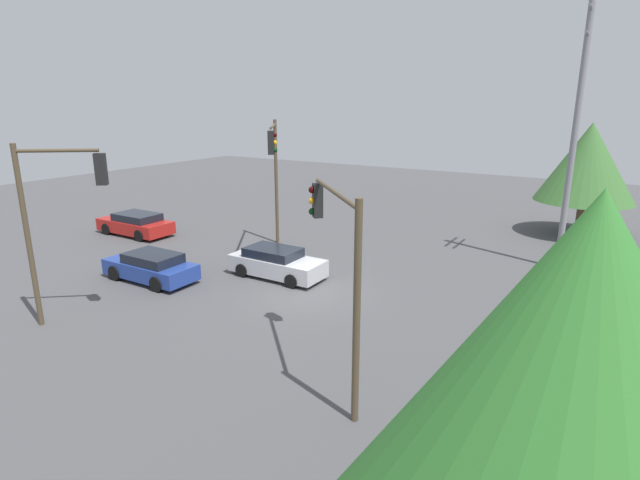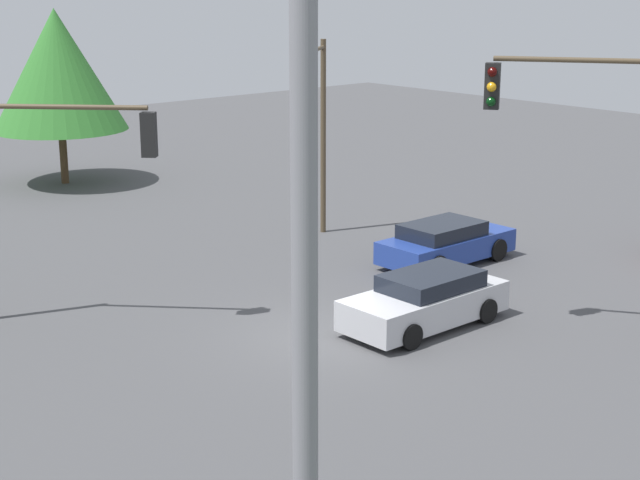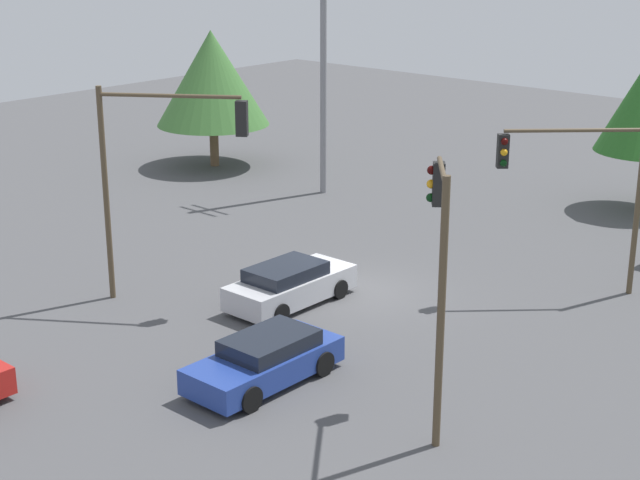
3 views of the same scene
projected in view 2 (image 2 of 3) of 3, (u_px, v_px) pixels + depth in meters
The scene contains 8 objects.
ground_plane at pixel (326, 335), 23.40m from camera, with size 80.00×80.00×0.00m, color #4C4C4F.
sedan_silver at pixel (426, 301), 23.85m from camera, with size 1.89×4.36×1.32m.
sedan_blue at pixel (446, 243), 29.05m from camera, with size 1.91×4.33×1.27m.
traffic_signal_main at pixel (318, 108), 30.65m from camera, with size 1.96×2.38×6.34m.
traffic_signal_cross at pixel (49, 167), 23.27m from camera, with size 3.46×3.35×5.59m.
traffic_signal_aux at pixel (607, 144), 21.98m from camera, with size 3.90×2.76×6.74m.
utility_pole_tall at pixel (304, 185), 9.79m from camera, with size 2.20×0.28×11.98m.
tree_behind at pixel (58, 70), 39.21m from camera, with size 5.39×5.39×7.05m.
Camera 2 is at (16.42, -14.61, 8.34)m, focal length 55.00 mm.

